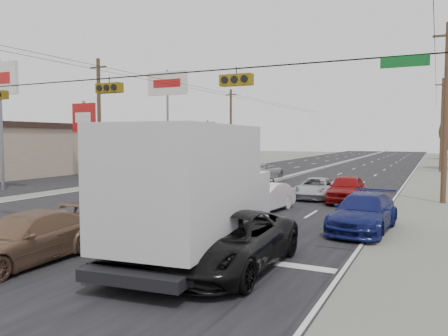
{
  "coord_description": "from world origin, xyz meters",
  "views": [
    {
      "loc": [
        12.13,
        -12.37,
        3.69
      ],
      "look_at": [
        2.83,
        6.63,
        2.2
      ],
      "focal_mm": 35.0,
      "sensor_mm": 36.0,
      "label": 1
    }
  ],
  "objects_px": {
    "utility_pole_right_c": "(442,124)",
    "queue_car_d": "(363,213)",
    "oncoming_far": "(261,172)",
    "box_truck": "(195,191)",
    "utility_pole_left_b": "(99,120)",
    "pole_sign_near": "(0,89)",
    "utility_pole_left_c": "(231,127)",
    "tan_sedan": "(25,239)",
    "queue_car_b": "(264,198)",
    "utility_pole_right_b": "(446,112)",
    "tree_left_far": "(230,137)",
    "pole_sign_mid": "(84,122)",
    "queue_car_e": "(347,189)",
    "queue_car_c": "(316,188)",
    "queue_car_a": "(251,187)",
    "pole_sign_billboard": "(167,90)",
    "pole_sign_far": "(207,132)",
    "red_sedan": "(182,206)",
    "oncoming_near": "(135,180)",
    "black_suv": "(229,242)"
  },
  "relations": [
    {
      "from": "utility_pole_right_c",
      "to": "queue_car_d",
      "type": "xyz_separation_m",
      "value": [
        -2.9,
        -34.71,
        -4.38
      ]
    },
    {
      "from": "utility_pole_right_c",
      "to": "oncoming_far",
      "type": "distance_m",
      "value": 22.85
    },
    {
      "from": "box_truck",
      "to": "oncoming_far",
      "type": "relative_size",
      "value": 1.5
    },
    {
      "from": "utility_pole_left_b",
      "to": "pole_sign_near",
      "type": "height_order",
      "value": "utility_pole_left_b"
    },
    {
      "from": "oncoming_far",
      "to": "utility_pole_left_c",
      "type": "bearing_deg",
      "value": -52.77
    },
    {
      "from": "utility_pole_left_b",
      "to": "box_truck",
      "type": "relative_size",
      "value": 1.22
    },
    {
      "from": "tan_sedan",
      "to": "queue_car_b",
      "type": "xyz_separation_m",
      "value": [
        3.09,
        11.44,
        -0.03
      ]
    },
    {
      "from": "utility_pole_left_b",
      "to": "utility_pole_right_b",
      "type": "height_order",
      "value": "same"
    },
    {
      "from": "tree_left_far",
      "to": "pole_sign_near",
      "type": "bearing_deg",
      "value": -82.33
    },
    {
      "from": "utility_pole_left_c",
      "to": "utility_pole_right_c",
      "type": "height_order",
      "value": "same"
    },
    {
      "from": "oncoming_far",
      "to": "utility_pole_left_b",
      "type": "bearing_deg",
      "value": 38.67
    },
    {
      "from": "utility_pole_left_c",
      "to": "pole_sign_near",
      "type": "xyz_separation_m",
      "value": [
        -2.5,
        -32.0,
        1.91
      ]
    },
    {
      "from": "pole_sign_mid",
      "to": "queue_car_e",
      "type": "bearing_deg",
      "value": -12.19
    },
    {
      "from": "tan_sedan",
      "to": "queue_car_c",
      "type": "relative_size",
      "value": 1.13
    },
    {
      "from": "oncoming_far",
      "to": "utility_pole_right_b",
      "type": "bearing_deg",
      "value": 156.99
    },
    {
      "from": "queue_car_a",
      "to": "queue_car_e",
      "type": "relative_size",
      "value": 0.98
    },
    {
      "from": "pole_sign_near",
      "to": "queue_car_d",
      "type": "height_order",
      "value": "pole_sign_near"
    },
    {
      "from": "pole_sign_billboard",
      "to": "queue_car_a",
      "type": "bearing_deg",
      "value": -44.74
    },
    {
      "from": "utility_pole_right_c",
      "to": "box_truck",
      "type": "distance_m",
      "value": 41.79
    },
    {
      "from": "pole_sign_mid",
      "to": "queue_car_d",
      "type": "bearing_deg",
      "value": -25.54
    },
    {
      "from": "utility_pole_right_b",
      "to": "pole_sign_far",
      "type": "bearing_deg",
      "value": 138.74
    },
    {
      "from": "pole_sign_far",
      "to": "box_truck",
      "type": "xyz_separation_m",
      "value": [
        21.64,
        -41.11,
        -2.34
      ]
    },
    {
      "from": "red_sedan",
      "to": "utility_pole_right_b",
      "type": "bearing_deg",
      "value": 50.03
    },
    {
      "from": "utility_pole_right_b",
      "to": "queue_car_e",
      "type": "xyz_separation_m",
      "value": [
        -4.9,
        -2.31,
        -4.33
      ]
    },
    {
      "from": "utility_pole_right_b",
      "to": "queue_car_a",
      "type": "xyz_separation_m",
      "value": [
        -10.24,
        -3.61,
        -4.34
      ]
    },
    {
      "from": "pole_sign_far",
      "to": "queue_car_a",
      "type": "xyz_separation_m",
      "value": [
        18.26,
        -28.61,
        -3.64
      ]
    },
    {
      "from": "queue_car_d",
      "to": "utility_pole_left_b",
      "type": "bearing_deg",
      "value": 160.17
    },
    {
      "from": "queue_car_c",
      "to": "oncoming_near",
      "type": "distance_m",
      "value": 12.41
    },
    {
      "from": "utility_pole_right_c",
      "to": "queue_car_d",
      "type": "relative_size",
      "value": 2.0
    },
    {
      "from": "utility_pole_left_b",
      "to": "queue_car_d",
      "type": "distance_m",
      "value": 24.53
    },
    {
      "from": "utility_pole_right_b",
      "to": "queue_car_c",
      "type": "xyz_separation_m",
      "value": [
        -6.89,
        -1.41,
        -4.49
      ]
    },
    {
      "from": "utility_pole_right_b",
      "to": "queue_car_d",
      "type": "height_order",
      "value": "utility_pole_right_b"
    },
    {
      "from": "pole_sign_near",
      "to": "tan_sedan",
      "type": "xyz_separation_m",
      "value": [
        16.4,
        -11.66,
        -6.3
      ]
    },
    {
      "from": "utility_pole_left_b",
      "to": "queue_car_c",
      "type": "relative_size",
      "value": 2.26
    },
    {
      "from": "queue_car_a",
      "to": "pole_sign_near",
      "type": "bearing_deg",
      "value": -167.29
    },
    {
      "from": "utility_pole_left_b",
      "to": "queue_car_b",
      "type": "height_order",
      "value": "utility_pole_left_b"
    },
    {
      "from": "utility_pole_right_b",
      "to": "utility_pole_right_c",
      "type": "bearing_deg",
      "value": 90.0
    },
    {
      "from": "tree_left_far",
      "to": "queue_car_e",
      "type": "height_order",
      "value": "tree_left_far"
    },
    {
      "from": "pole_sign_mid",
      "to": "queue_car_c",
      "type": "bearing_deg",
      "value": -11.04
    },
    {
      "from": "pole_sign_mid",
      "to": "pole_sign_far",
      "type": "bearing_deg",
      "value": 87.4
    },
    {
      "from": "utility_pole_right_b",
      "to": "tan_sedan",
      "type": "distance_m",
      "value": 22.15
    },
    {
      "from": "oncoming_near",
      "to": "tan_sedan",
      "type": "bearing_deg",
      "value": 119.86
    },
    {
      "from": "queue_car_c",
      "to": "red_sedan",
      "type": "bearing_deg",
      "value": -110.59
    },
    {
      "from": "box_truck",
      "to": "black_suv",
      "type": "xyz_separation_m",
      "value": [
        1.36,
        -0.46,
        -1.29
      ]
    },
    {
      "from": "queue_car_c",
      "to": "queue_car_d",
      "type": "height_order",
      "value": "queue_car_d"
    },
    {
      "from": "pole_sign_billboard",
      "to": "queue_car_e",
      "type": "bearing_deg",
      "value": -34.72
    },
    {
      "from": "utility_pole_left_c",
      "to": "queue_car_d",
      "type": "xyz_separation_m",
      "value": [
        22.1,
        -34.71,
        -4.38
      ]
    },
    {
      "from": "queue_car_a",
      "to": "tan_sedan",
      "type": "bearing_deg",
      "value": -91.67
    },
    {
      "from": "queue_car_c",
      "to": "queue_car_e",
      "type": "height_order",
      "value": "queue_car_e"
    },
    {
      "from": "queue_car_a",
      "to": "queue_car_e",
      "type": "bearing_deg",
      "value": 15.32
    }
  ]
}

